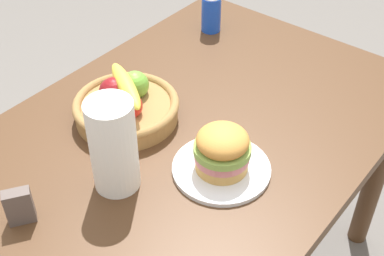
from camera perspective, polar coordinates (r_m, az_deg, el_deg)
The scene contains 7 objects.
dining_table at distance 1.48m, azimuth -1.05°, elevation -3.66°, with size 1.40×0.90×0.75m.
plate at distance 1.31m, azimuth 3.17°, elevation -4.39°, with size 0.24×0.24×0.01m, color white.
sandwich at distance 1.27m, azimuth 3.28°, elevation -2.30°, with size 0.14×0.14×0.12m.
soda_can at distance 1.84m, azimuth 2.08°, elevation 12.21°, with size 0.07×0.07×0.13m.
fruit_basket at distance 1.45m, azimuth -7.10°, elevation 2.51°, with size 0.29×0.29×0.14m.
paper_towel_roll at distance 1.21m, azimuth -8.47°, elevation -1.91°, with size 0.11×0.11×0.24m, color white.
napkin_holder at distance 1.23m, azimuth -18.10°, elevation -8.03°, with size 0.06×0.03×0.09m, color #594C47.
Camera 1 is at (-0.81, -0.69, 1.68)m, focal length 49.55 mm.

